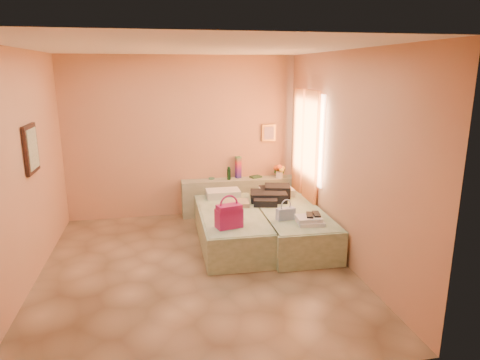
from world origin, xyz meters
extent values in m
plane|color=#A18560|center=(0.00, 0.00, 0.00)|extent=(4.50, 4.50, 0.00)
cube|color=tan|center=(0.00, 2.25, 1.40)|extent=(4.00, 0.02, 2.80)
cube|color=tan|center=(-2.00, 0.00, 1.40)|extent=(0.02, 4.50, 2.80)
cube|color=tan|center=(2.00, 0.00, 1.40)|extent=(0.02, 4.50, 2.80)
cube|color=white|center=(0.00, 0.00, 2.80)|extent=(4.00, 4.50, 0.02)
cube|color=#FFCA9E|center=(1.98, 1.25, 1.50)|extent=(0.02, 1.10, 1.40)
cube|color=orange|center=(1.94, 1.10, 1.15)|extent=(0.05, 0.55, 2.20)
cube|color=orange|center=(1.94, 1.70, 1.15)|extent=(0.05, 0.45, 2.20)
cube|color=#311B15|center=(-1.97, 0.40, 1.60)|extent=(0.04, 0.50, 0.60)
cube|color=gold|center=(1.55, 2.22, 1.45)|extent=(0.25, 0.04, 0.30)
cube|color=#A9B090|center=(0.98, 2.10, 0.33)|extent=(2.05, 0.30, 0.65)
cube|color=#B3C7A0|center=(0.60, 0.73, 0.25)|extent=(0.92, 2.01, 0.50)
cube|color=#B3C7A0|center=(1.50, 0.65, 0.25)|extent=(0.92, 2.01, 0.50)
cylinder|color=#14381D|center=(0.79, 2.07, 0.76)|extent=(0.07, 0.07, 0.23)
cube|color=#B3165C|center=(0.98, 2.17, 0.85)|extent=(0.11, 0.11, 0.39)
cylinder|color=#478366|center=(0.49, 2.17, 0.66)|extent=(0.14, 0.14, 0.03)
cube|color=#27482D|center=(1.30, 2.13, 0.67)|extent=(0.23, 0.20, 0.03)
cube|color=white|center=(1.71, 2.03, 0.79)|extent=(0.26, 0.26, 0.29)
cube|color=#B3165C|center=(0.46, 0.12, 0.66)|extent=(0.38, 0.27, 0.32)
cube|color=tan|center=(0.74, 1.04, 0.53)|extent=(0.43, 0.37, 0.07)
cube|color=black|center=(1.34, 1.19, 0.59)|extent=(0.70, 0.70, 0.19)
cube|color=#4467A3|center=(1.30, 0.27, 0.58)|extent=(0.28, 0.16, 0.17)
cube|color=silver|center=(1.58, 0.03, 0.55)|extent=(0.38, 0.34, 0.10)
cube|color=black|center=(1.64, 0.08, 0.61)|extent=(0.23, 0.27, 0.02)
camera|label=1|loc=(-0.43, -5.21, 2.54)|focal=32.00mm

